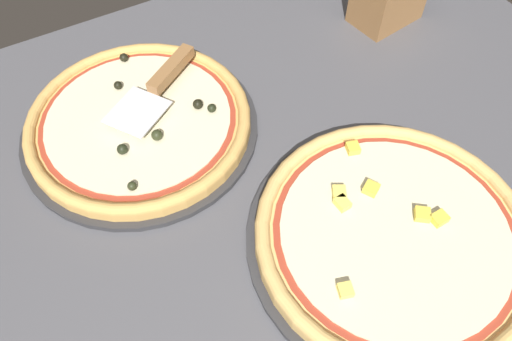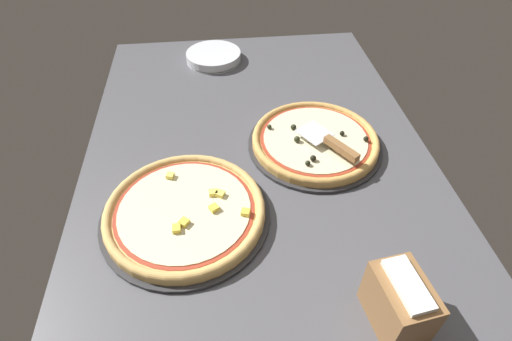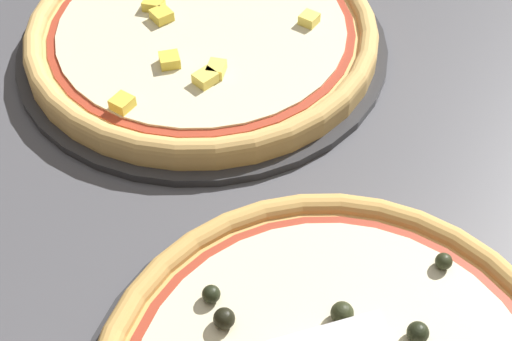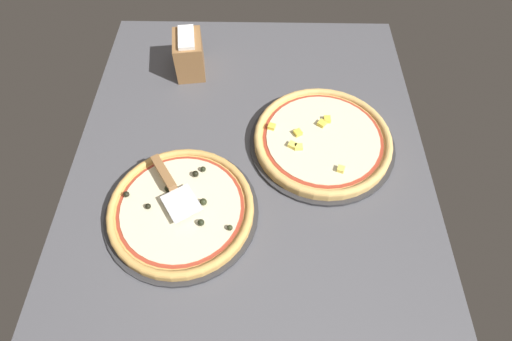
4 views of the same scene
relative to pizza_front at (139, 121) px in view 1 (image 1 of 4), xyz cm
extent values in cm
cube|color=#4C4C51|center=(-3.98, 17.24, -4.19)|extent=(155.45, 100.81, 3.60)
cylinder|color=#2D2D30|center=(0.02, -0.01, -1.89)|extent=(39.81, 39.81, 1.00)
cylinder|color=tan|center=(0.02, -0.01, -0.53)|extent=(37.42, 37.42, 1.72)
torus|color=tan|center=(0.02, -0.01, 0.33)|extent=(37.42, 37.42, 2.04)
cylinder|color=#A33823|center=(0.02, -0.01, 0.41)|extent=(32.53, 32.53, 0.15)
cylinder|color=beige|center=(0.02, -0.01, 0.53)|extent=(30.69, 30.69, 0.40)
sphere|color=black|center=(-11.32, 4.76, 1.48)|extent=(1.48, 1.48, 1.48)
sphere|color=black|center=(-3.06, -14.26, 1.50)|extent=(1.54, 1.54, 1.54)
sphere|color=#282D19|center=(5.96, 12.93, 1.44)|extent=(1.42, 1.42, 1.42)
sphere|color=black|center=(0.34, -8.08, 1.46)|extent=(1.45, 1.45, 1.45)
sphere|color=#282D19|center=(-1.07, 5.81, 1.64)|extent=(1.82, 1.82, 1.82)
sphere|color=black|center=(-9.66, 2.90, 1.59)|extent=(1.71, 1.71, 1.71)
sphere|color=black|center=(-4.92, -3.77, 1.63)|extent=(1.79, 1.79, 1.79)
sphere|color=black|center=(4.74, 5.76, 1.59)|extent=(1.71, 1.71, 1.71)
cylinder|color=#2D2D30|center=(-23.42, 38.02, -1.89)|extent=(42.21, 42.21, 1.00)
cylinder|color=#DBAD60|center=(-23.42, 38.02, -0.44)|extent=(39.68, 39.68, 1.89)
torus|color=#DBAD60|center=(-23.42, 38.02, 0.50)|extent=(39.68, 39.68, 2.17)
cylinder|color=#A33823|center=(-23.42, 38.02, 0.58)|extent=(34.49, 34.49, 0.15)
cylinder|color=beige|center=(-23.42, 38.02, 0.70)|extent=(32.53, 32.53, 0.40)
cube|color=yellow|center=(-24.53, 30.80, 1.48)|extent=(2.81, 2.80, 1.16)
cube|color=yellow|center=(-28.16, 37.96, 1.48)|extent=(2.98, 2.96, 1.16)
cube|color=#F9E05B|center=(-19.35, 30.79, 1.48)|extent=(1.90, 2.31, 1.16)
cube|color=yellow|center=(-29.81, 39.65, 1.48)|extent=(2.27, 1.95, 1.16)
cube|color=yellow|center=(-26.72, 23.28, 1.48)|extent=(2.45, 2.52, 1.16)
cube|color=#F9E05B|center=(-11.98, 41.82, 1.48)|extent=(2.35, 2.37, 1.16)
cube|color=#F9E05B|center=(-19.99, 29.09, 1.48)|extent=(2.74, 2.83, 1.16)
cube|color=silver|center=(-0.04, 0.51, 2.67)|extent=(11.73, 11.40, 0.24)
cube|color=olive|center=(-8.62, -5.04, 3.55)|extent=(10.87, 8.12, 2.00)
camera|label=1|loc=(10.49, 58.03, 62.46)|focal=35.00mm
camera|label=2|loc=(-88.90, 27.88, 75.27)|focal=28.00mm
camera|label=3|loc=(0.27, -23.15, 49.69)|focal=50.00mm
camera|label=4|loc=(49.64, 20.10, 89.41)|focal=28.00mm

